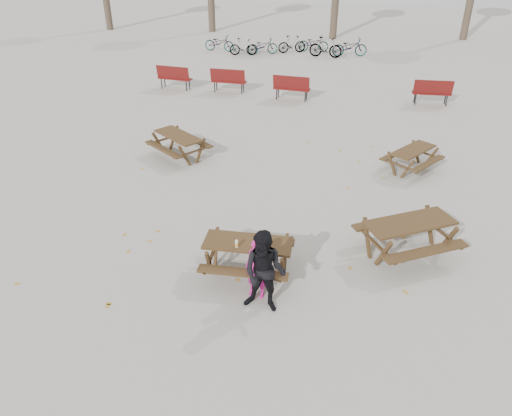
% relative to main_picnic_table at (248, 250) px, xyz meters
% --- Properties ---
extents(ground, '(80.00, 80.00, 0.00)m').
position_rel_main_picnic_table_xyz_m(ground, '(0.00, 0.00, -0.59)').
color(ground, gray).
rests_on(ground, ground).
extents(main_picnic_table, '(1.80, 1.45, 0.78)m').
position_rel_main_picnic_table_xyz_m(main_picnic_table, '(0.00, 0.00, 0.00)').
color(main_picnic_table, '#322112').
rests_on(main_picnic_table, ground).
extents(food_tray, '(0.18, 0.11, 0.03)m').
position_rel_main_picnic_table_xyz_m(food_tray, '(0.23, -0.04, 0.21)').
color(food_tray, silver).
rests_on(food_tray, main_picnic_table).
extents(bread_roll, '(0.14, 0.06, 0.05)m').
position_rel_main_picnic_table_xyz_m(bread_roll, '(0.23, -0.04, 0.25)').
color(bread_roll, tan).
rests_on(bread_roll, food_tray).
extents(soda_bottle, '(0.07, 0.07, 0.17)m').
position_rel_main_picnic_table_xyz_m(soda_bottle, '(-0.19, -0.22, 0.26)').
color(soda_bottle, silver).
rests_on(soda_bottle, main_picnic_table).
extents(child, '(0.52, 0.40, 1.29)m').
position_rel_main_picnic_table_xyz_m(child, '(0.30, -0.68, 0.06)').
color(child, '#C51879').
rests_on(child, ground).
extents(adult, '(0.91, 0.75, 1.70)m').
position_rel_main_picnic_table_xyz_m(adult, '(0.50, -1.04, 0.26)').
color(adult, black).
rests_on(adult, ground).
extents(picnic_table_east, '(2.45, 2.30, 0.84)m').
position_rel_main_picnic_table_xyz_m(picnic_table_east, '(3.32, 1.24, -0.17)').
color(picnic_table_east, '#322112').
rests_on(picnic_table_east, ground).
extents(picnic_table_north, '(2.20, 2.15, 0.74)m').
position_rel_main_picnic_table_xyz_m(picnic_table_north, '(-3.16, 5.47, -0.22)').
color(picnic_table_north, '#322112').
rests_on(picnic_table_north, ground).
extents(picnic_table_far, '(1.93, 1.99, 0.67)m').
position_rel_main_picnic_table_xyz_m(picnic_table_far, '(3.87, 5.68, -0.25)').
color(picnic_table_far, '#322112').
rests_on(picnic_table_far, ground).
extents(park_bench_row, '(12.34, 1.39, 1.03)m').
position_rel_main_picnic_table_xyz_m(park_bench_row, '(-0.89, 12.22, -0.07)').
color(park_bench_row, maroon).
rests_on(park_bench_row, ground).
extents(bicycle_row, '(9.12, 2.16, 1.06)m').
position_rel_main_picnic_table_xyz_m(bicycle_row, '(-1.13, 19.87, -0.12)').
color(bicycle_row, black).
rests_on(bicycle_row, ground).
extents(fallen_leaves, '(11.00, 11.00, 0.01)m').
position_rel_main_picnic_table_xyz_m(fallen_leaves, '(0.50, 2.50, -0.58)').
color(fallen_leaves, '#B17D2A').
rests_on(fallen_leaves, ground).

